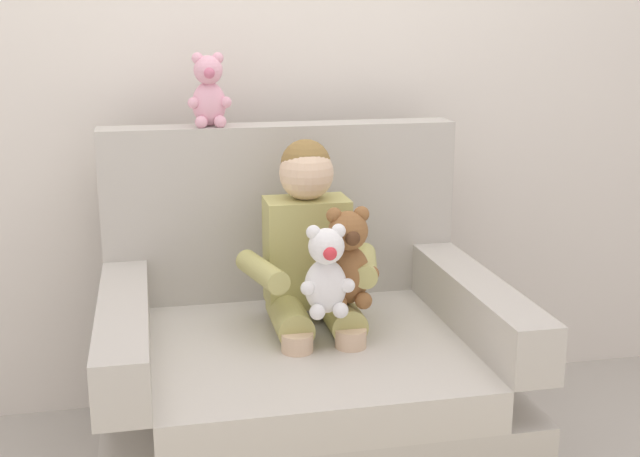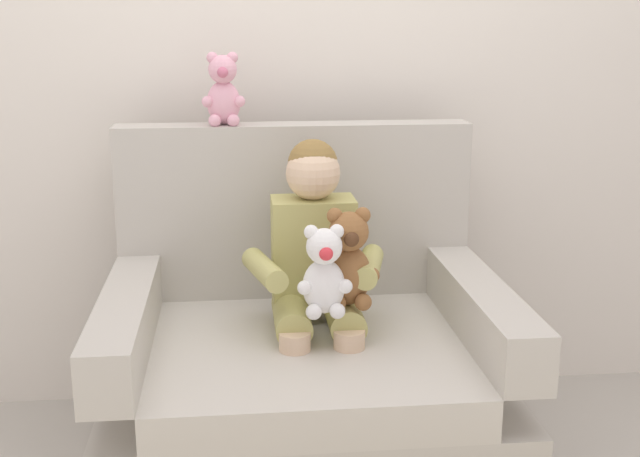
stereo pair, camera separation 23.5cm
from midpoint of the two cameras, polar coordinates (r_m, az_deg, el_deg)
The scene contains 6 objects.
back_wall at distance 3.00m, azimuth -6.03°, elevation 12.15°, with size 6.00×0.10×2.60m, color silver.
armchair at distance 2.61m, azimuth -3.93°, elevation -10.26°, with size 1.20×0.98×1.07m.
seated_child at distance 2.52m, azimuth -3.32°, elevation -2.34°, with size 0.45×0.39×0.82m.
plush_white at distance 2.33m, azimuth -2.46°, elevation -3.16°, with size 0.16×0.13×0.27m.
plush_brown at distance 2.40m, azimuth -0.85°, elevation -2.25°, with size 0.18×0.15×0.30m.
plush_pink_on_backrest at distance 2.72m, azimuth -10.27°, elevation 9.34°, with size 0.14×0.12×0.24m.
Camera 1 is at (-0.44, -2.28, 1.42)m, focal length 45.77 mm.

